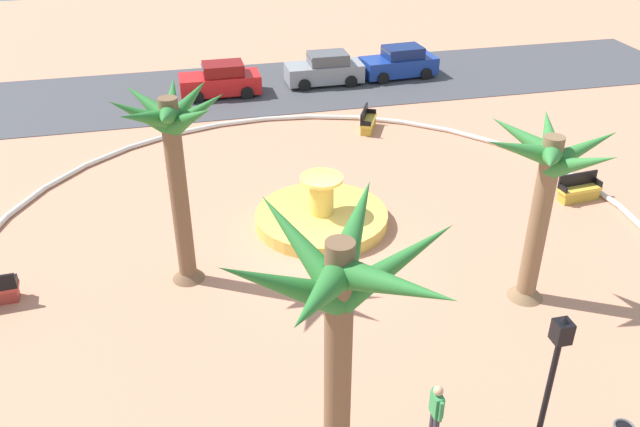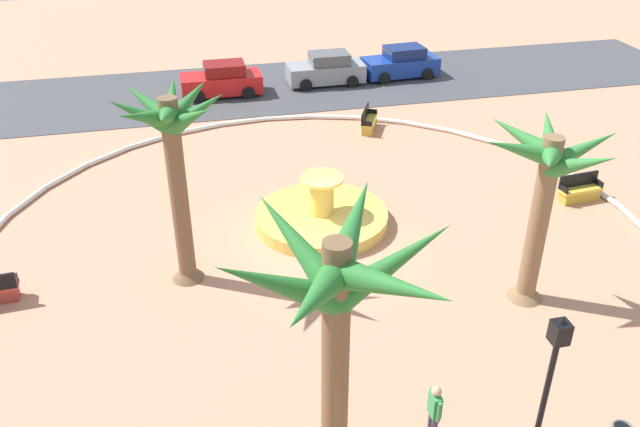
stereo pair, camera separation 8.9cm
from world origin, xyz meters
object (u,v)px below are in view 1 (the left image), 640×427
(bench_east, at_px, (368,123))
(person_cyclist_helmet, at_px, (436,412))
(palm_tree_mid_plaza, at_px, (545,183))
(parked_car_leftmost, at_px, (221,81))
(bench_north, at_px, (579,191))
(lamppost, at_px, (549,388))
(parked_car_third, at_px, (399,63))
(palm_tree_by_curb, at_px, (340,316))
(fountain, at_px, (322,217))
(parked_car_second, at_px, (325,70))
(palm_tree_near_fountain, at_px, (173,145))

(bench_east, height_order, person_cyclist_helmet, person_cyclist_helmet)
(palm_tree_mid_plaza, height_order, parked_car_leftmost, palm_tree_mid_plaza)
(bench_north, relative_size, lamppost, 0.38)
(palm_tree_mid_plaza, height_order, bench_north, palm_tree_mid_plaza)
(parked_car_leftmost, xyz_separation_m, parked_car_third, (9.71, 0.67, 0.00))
(palm_tree_by_curb, bearing_deg, parked_car_third, 68.22)
(palm_tree_by_curb, xyz_separation_m, parked_car_third, (9.93, 24.85, -3.97))
(lamppost, bearing_deg, parked_car_leftmost, 99.01)
(palm_tree_mid_plaza, bearing_deg, fountain, 131.86)
(bench_north, xyz_separation_m, person_cyclist_helmet, (-9.29, -9.25, 0.58))
(palm_tree_mid_plaza, distance_m, person_cyclist_helmet, 6.91)
(palm_tree_mid_plaza, distance_m, parked_car_leftmost, 20.23)
(parked_car_second, bearing_deg, parked_car_leftmost, -174.92)
(person_cyclist_helmet, height_order, parked_car_leftmost, parked_car_leftmost)
(person_cyclist_helmet, bearing_deg, parked_car_leftmost, 95.51)
(fountain, height_order, parked_car_third, fountain)
(fountain, xyz_separation_m, parked_car_leftmost, (-2.01, 13.49, 0.50))
(fountain, distance_m, parked_car_third, 16.13)
(palm_tree_near_fountain, relative_size, palm_tree_mid_plaza, 1.13)
(parked_car_leftmost, bearing_deg, palm_tree_near_fountain, -99.58)
(fountain, xyz_separation_m, palm_tree_mid_plaza, (4.78, -5.33, 3.44))
(palm_tree_mid_plaza, bearing_deg, bench_north, 45.74)
(fountain, relative_size, palm_tree_mid_plaza, 0.85)
(palm_tree_mid_plaza, distance_m, bench_east, 13.31)
(bench_east, distance_m, parked_car_second, 6.50)
(parked_car_second, height_order, parked_car_third, same)
(person_cyclist_helmet, bearing_deg, palm_tree_by_curb, -158.44)
(bench_east, height_order, bench_north, same)
(palm_tree_near_fountain, relative_size, lamppost, 1.41)
(fountain, height_order, palm_tree_mid_plaza, palm_tree_mid_plaza)
(bench_east, distance_m, lamppost, 18.77)
(bench_east, relative_size, parked_car_third, 0.40)
(palm_tree_near_fountain, height_order, lamppost, palm_tree_near_fountain)
(parked_car_second, bearing_deg, fountain, -104.06)
(palm_tree_by_curb, bearing_deg, palm_tree_mid_plaza, 37.36)
(palm_tree_mid_plaza, bearing_deg, parked_car_second, 93.79)
(palm_tree_near_fountain, xyz_separation_m, person_cyclist_helmet, (4.88, -7.54, -3.46))
(palm_tree_near_fountain, bearing_deg, fountain, 25.04)
(palm_tree_near_fountain, bearing_deg, parked_car_second, 63.21)
(lamppost, relative_size, person_cyclist_helmet, 2.59)
(person_cyclist_helmet, distance_m, parked_car_leftmost, 23.32)
(fountain, bearing_deg, bench_north, -2.84)
(palm_tree_by_curb, distance_m, bench_north, 16.19)
(lamppost, xyz_separation_m, person_cyclist_helmet, (-1.65, 1.30, -1.58))
(lamppost, distance_m, parked_car_second, 25.12)
(palm_tree_mid_plaza, height_order, parked_car_third, palm_tree_mid_plaza)
(palm_tree_by_curb, xyz_separation_m, parked_car_second, (5.74, 24.67, -3.97))
(lamppost, bearing_deg, bench_east, 83.71)
(bench_north, bearing_deg, parked_car_third, 97.09)
(palm_tree_mid_plaza, xyz_separation_m, person_cyclist_helmet, (-4.55, -4.38, -2.80))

